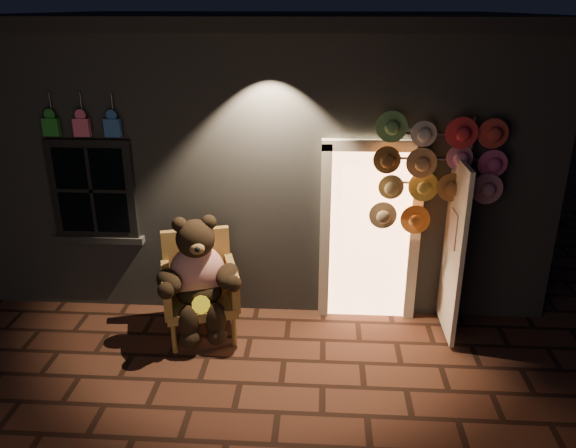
{
  "coord_description": "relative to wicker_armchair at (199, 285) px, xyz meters",
  "views": [
    {
      "loc": [
        0.78,
        -4.66,
        3.57
      ],
      "look_at": [
        0.42,
        1.0,
        1.35
      ],
      "focal_mm": 35.0,
      "sensor_mm": 36.0,
      "label": 1
    }
  ],
  "objects": [
    {
      "name": "wicker_armchair",
      "position": [
        0.0,
        0.0,
        0.0
      ],
      "size": [
        0.97,
        0.92,
        1.18
      ],
      "rotation": [
        0.0,
        0.0,
        0.29
      ],
      "color": "olive",
      "rests_on": "ground"
    },
    {
      "name": "hat_rack",
      "position": [
        2.6,
        0.3,
        1.31
      ],
      "size": [
        1.41,
        0.22,
        2.49
      ],
      "color": "#59595E",
      "rests_on": "ground"
    },
    {
      "name": "ground",
      "position": [
        0.59,
        -0.98,
        -0.59
      ],
      "size": [
        60.0,
        60.0,
        0.0
      ],
      "primitive_type": "plane",
      "color": "#4F2C1E",
      "rests_on": "ground"
    },
    {
      "name": "teddy_bear",
      "position": [
        0.03,
        -0.15,
        0.17
      ],
      "size": [
        0.96,
        0.88,
        1.38
      ],
      "rotation": [
        0.0,
        0.0,
        0.29
      ],
      "color": "red",
      "rests_on": "ground"
    },
    {
      "name": "shop_building",
      "position": [
        0.59,
        3.01,
        1.15
      ],
      "size": [
        7.3,
        5.95,
        3.51
      ],
      "color": "slate",
      "rests_on": "ground"
    }
  ]
}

